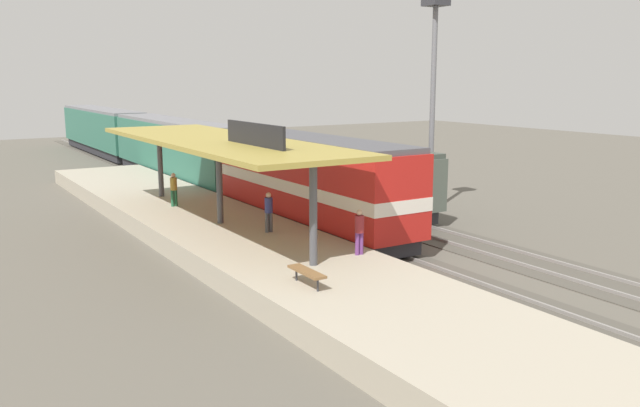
{
  "coord_description": "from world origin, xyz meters",
  "views": [
    {
      "loc": [
        -16.22,
        -26.92,
        7.35
      ],
      "look_at": [
        -1.38,
        -3.31,
        2.0
      ],
      "focal_mm": 36.97,
      "sensor_mm": 36.0,
      "label": 1
    }
  ],
  "objects_px": {
    "locomotive": "(309,182)",
    "light_mast": "(434,57)",
    "person_waiting": "(359,229)",
    "person_walking": "(174,188)",
    "passenger_carriage_front": "(178,150)",
    "person_boarding": "(269,210)",
    "platform_bench": "(307,272)",
    "passenger_carriage_rear": "(102,130)",
    "freight_car": "(354,176)"
  },
  "relations": [
    {
      "from": "locomotive",
      "to": "light_mast",
      "type": "xyz_separation_m",
      "value": [
        7.8,
        0.08,
        5.99
      ]
    },
    {
      "from": "person_waiting",
      "to": "person_walking",
      "type": "distance_m",
      "value": 12.85
    },
    {
      "from": "passenger_carriage_front",
      "to": "person_walking",
      "type": "height_order",
      "value": "passenger_carriage_front"
    },
    {
      "from": "person_waiting",
      "to": "person_boarding",
      "type": "relative_size",
      "value": 1.0
    },
    {
      "from": "light_mast",
      "to": "platform_bench",
      "type": "bearing_deg",
      "value": -144.48
    },
    {
      "from": "passenger_carriage_front",
      "to": "person_boarding",
      "type": "relative_size",
      "value": 11.7
    },
    {
      "from": "passenger_carriage_rear",
      "to": "person_walking",
      "type": "height_order",
      "value": "passenger_carriage_rear"
    },
    {
      "from": "passenger_carriage_rear",
      "to": "freight_car",
      "type": "relative_size",
      "value": 1.67
    },
    {
      "from": "freight_car",
      "to": "passenger_carriage_rear",
      "type": "bearing_deg",
      "value": 97.28
    },
    {
      "from": "platform_bench",
      "to": "locomotive",
      "type": "distance_m",
      "value": 11.51
    },
    {
      "from": "locomotive",
      "to": "light_mast",
      "type": "height_order",
      "value": "light_mast"
    },
    {
      "from": "platform_bench",
      "to": "locomotive",
      "type": "height_order",
      "value": "locomotive"
    },
    {
      "from": "person_walking",
      "to": "person_boarding",
      "type": "height_order",
      "value": "same"
    },
    {
      "from": "freight_car",
      "to": "person_walking",
      "type": "bearing_deg",
      "value": 167.21
    },
    {
      "from": "locomotive",
      "to": "light_mast",
      "type": "relative_size",
      "value": 1.23
    },
    {
      "from": "person_walking",
      "to": "passenger_carriage_front",
      "type": "bearing_deg",
      "value": 69.0
    },
    {
      "from": "passenger_carriage_front",
      "to": "passenger_carriage_rear",
      "type": "bearing_deg",
      "value": 90.0
    },
    {
      "from": "locomotive",
      "to": "person_walking",
      "type": "xyz_separation_m",
      "value": [
        -5.0,
        4.97,
        -0.56
      ]
    },
    {
      "from": "passenger_carriage_front",
      "to": "light_mast",
      "type": "xyz_separation_m",
      "value": [
        7.8,
        -17.92,
        6.08
      ]
    },
    {
      "from": "passenger_carriage_rear",
      "to": "person_waiting",
      "type": "distance_m",
      "value": 46.49
    },
    {
      "from": "passenger_carriage_front",
      "to": "freight_car",
      "type": "height_order",
      "value": "passenger_carriage_front"
    },
    {
      "from": "platform_bench",
      "to": "person_waiting",
      "type": "height_order",
      "value": "person_waiting"
    },
    {
      "from": "platform_bench",
      "to": "freight_car",
      "type": "relative_size",
      "value": 0.14
    },
    {
      "from": "passenger_carriage_rear",
      "to": "freight_car",
      "type": "distance_m",
      "value": 36.3
    },
    {
      "from": "person_waiting",
      "to": "person_walking",
      "type": "relative_size",
      "value": 1.0
    },
    {
      "from": "platform_bench",
      "to": "light_mast",
      "type": "distance_m",
      "value": 18.36
    },
    {
      "from": "locomotive",
      "to": "light_mast",
      "type": "bearing_deg",
      "value": 0.59
    },
    {
      "from": "passenger_carriage_front",
      "to": "passenger_carriage_rear",
      "type": "distance_m",
      "value": 20.8
    },
    {
      "from": "freight_car",
      "to": "person_walking",
      "type": "height_order",
      "value": "freight_car"
    },
    {
      "from": "passenger_carriage_front",
      "to": "freight_car",
      "type": "distance_m",
      "value": 15.89
    },
    {
      "from": "platform_bench",
      "to": "passenger_carriage_rear",
      "type": "height_order",
      "value": "passenger_carriage_rear"
    },
    {
      "from": "person_walking",
      "to": "person_boarding",
      "type": "bearing_deg",
      "value": -79.46
    },
    {
      "from": "platform_bench",
      "to": "person_walking",
      "type": "height_order",
      "value": "person_walking"
    },
    {
      "from": "light_mast",
      "to": "person_waiting",
      "type": "distance_m",
      "value": 14.39
    },
    {
      "from": "passenger_carriage_rear",
      "to": "person_boarding",
      "type": "bearing_deg",
      "value": -94.95
    },
    {
      "from": "person_waiting",
      "to": "person_walking",
      "type": "bearing_deg",
      "value": 101.47
    },
    {
      "from": "locomotive",
      "to": "passenger_carriage_rear",
      "type": "height_order",
      "value": "locomotive"
    },
    {
      "from": "freight_car",
      "to": "person_boarding",
      "type": "height_order",
      "value": "freight_car"
    },
    {
      "from": "passenger_carriage_front",
      "to": "person_waiting",
      "type": "height_order",
      "value": "passenger_carriage_front"
    },
    {
      "from": "passenger_carriage_rear",
      "to": "person_boarding",
      "type": "xyz_separation_m",
      "value": [
        -3.59,
        -41.44,
        -0.46
      ]
    },
    {
      "from": "light_mast",
      "to": "person_walking",
      "type": "bearing_deg",
      "value": 159.09
    },
    {
      "from": "locomotive",
      "to": "passenger_carriage_front",
      "type": "distance_m",
      "value": 18.0
    },
    {
      "from": "passenger_carriage_front",
      "to": "light_mast",
      "type": "height_order",
      "value": "light_mast"
    },
    {
      "from": "person_boarding",
      "to": "locomotive",
      "type": "bearing_deg",
      "value": 36.39
    },
    {
      "from": "locomotive",
      "to": "person_boarding",
      "type": "xyz_separation_m",
      "value": [
        -3.59,
        -2.64,
        -0.56
      ]
    },
    {
      "from": "person_walking",
      "to": "freight_car",
      "type": "bearing_deg",
      "value": -12.79
    },
    {
      "from": "passenger_carriage_front",
      "to": "person_walking",
      "type": "relative_size",
      "value": 11.7
    },
    {
      "from": "person_boarding",
      "to": "person_waiting",
      "type": "bearing_deg",
      "value": -77.11
    },
    {
      "from": "freight_car",
      "to": "person_waiting",
      "type": "bearing_deg",
      "value": -124.09
    },
    {
      "from": "passenger_carriage_front",
      "to": "person_boarding",
      "type": "bearing_deg",
      "value": -99.86
    }
  ]
}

